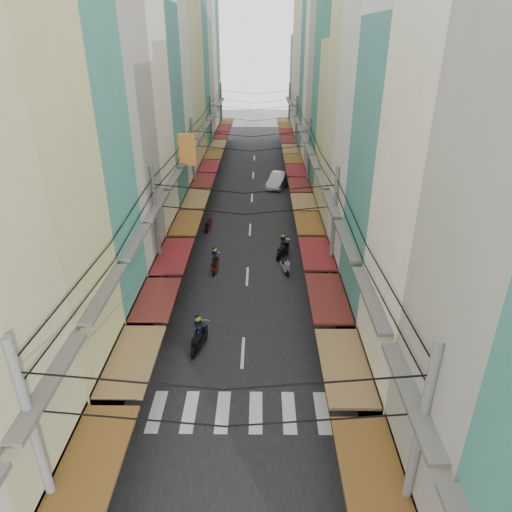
# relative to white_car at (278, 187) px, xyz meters

# --- Properties ---
(ground) EXTENTS (160.00, 160.00, 0.00)m
(ground) POSITION_rel_white_car_xyz_m (-2.67, -25.74, 0.00)
(ground) COLOR slate
(ground) RESTS_ON ground
(road) EXTENTS (10.00, 80.00, 0.02)m
(road) POSITION_rel_white_car_xyz_m (-2.67, -5.74, 0.01)
(road) COLOR black
(road) RESTS_ON ground
(sidewalk_left) EXTENTS (3.00, 80.00, 0.06)m
(sidewalk_left) POSITION_rel_white_car_xyz_m (-9.17, -5.74, 0.03)
(sidewalk_left) COLOR gray
(sidewalk_left) RESTS_ON ground
(sidewalk_right) EXTENTS (3.00, 80.00, 0.06)m
(sidewalk_right) POSITION_rel_white_car_xyz_m (3.83, -5.74, 0.03)
(sidewalk_right) COLOR gray
(sidewalk_right) RESTS_ON ground
(crosswalk) EXTENTS (7.55, 2.40, 0.01)m
(crosswalk) POSITION_rel_white_car_xyz_m (-2.67, -31.74, 0.03)
(crosswalk) COLOR silver
(crosswalk) RESTS_ON ground
(building_row_left) EXTENTS (7.80, 67.67, 23.70)m
(building_row_left) POSITION_rel_white_car_xyz_m (-10.59, -9.18, 9.78)
(building_row_left) COLOR silver
(building_row_left) RESTS_ON ground
(building_row_right) EXTENTS (7.80, 68.98, 22.59)m
(building_row_right) POSITION_rel_white_car_xyz_m (5.25, -9.30, 9.41)
(building_row_right) COLOR #397F6F
(building_row_right) RESTS_ON ground
(utility_poles) EXTENTS (10.20, 66.13, 8.20)m
(utility_poles) POSITION_rel_white_car_xyz_m (-2.67, -10.73, 6.59)
(utility_poles) COLOR slate
(utility_poles) RESTS_ON ground
(white_car) EXTENTS (5.55, 3.43, 1.83)m
(white_car) POSITION_rel_white_car_xyz_m (0.00, 0.00, 0.00)
(white_car) COLOR silver
(white_car) RESTS_ON ground
(bicycle) EXTENTS (1.54, 0.93, 0.99)m
(bicycle) POSITION_rel_white_car_xyz_m (3.13, -24.15, 0.00)
(bicycle) COLOR black
(bicycle) RESTS_ON ground
(moving_scooters) EXTENTS (6.26, 17.42, 2.02)m
(moving_scooters) POSITION_rel_white_car_xyz_m (-3.23, -20.55, 0.56)
(moving_scooters) COLOR black
(moving_scooters) RESTS_ON ground
(parked_scooters) EXTENTS (12.71, 14.91, 0.93)m
(parked_scooters) POSITION_rel_white_car_xyz_m (1.57, -29.80, 0.45)
(parked_scooters) COLOR black
(parked_scooters) RESTS_ON ground
(pedestrians) EXTENTS (13.23, 21.33, 2.08)m
(pedestrians) POSITION_rel_white_car_xyz_m (-7.51, -23.89, 1.01)
(pedestrians) COLOR #281E28
(pedestrians) RESTS_ON ground
(market_umbrella) EXTENTS (2.43, 2.43, 2.57)m
(market_umbrella) POSITION_rel_white_car_xyz_m (2.91, -29.33, 2.26)
(market_umbrella) COLOR #B2B2B7
(market_umbrella) RESTS_ON ground
(traffic_sign) EXTENTS (0.10, 0.69, 3.15)m
(traffic_sign) POSITION_rel_white_car_xyz_m (3.10, -27.43, 2.32)
(traffic_sign) COLOR slate
(traffic_sign) RESTS_ON ground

